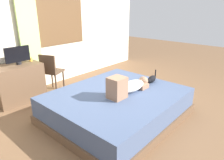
# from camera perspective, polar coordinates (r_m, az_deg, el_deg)

# --- Properties ---
(ground_plane) EXTENTS (16.00, 16.00, 0.00)m
(ground_plane) POSITION_cam_1_polar(r_m,az_deg,el_deg) (3.66, 2.35, -9.79)
(ground_plane) COLOR brown
(back_wall_with_window) EXTENTS (6.40, 0.14, 2.90)m
(back_wall_with_window) POSITION_cam_1_polar(r_m,az_deg,el_deg) (5.00, -19.19, 14.75)
(back_wall_with_window) COLOR beige
(back_wall_with_window) RESTS_ON ground
(bed) EXTENTS (2.18, 1.84, 0.46)m
(bed) POSITION_cam_1_polar(r_m,az_deg,el_deg) (3.50, 1.38, -7.04)
(bed) COLOR brown
(bed) RESTS_ON ground
(person_lying) EXTENTS (0.94, 0.28, 0.34)m
(person_lying) POSITION_cam_1_polar(r_m,az_deg,el_deg) (3.38, 4.57, -1.72)
(person_lying) COLOR silver
(person_lying) RESTS_ON bed
(cat) EXTENTS (0.36, 0.14, 0.21)m
(cat) POSITION_cam_1_polar(r_m,az_deg,el_deg) (3.89, 10.98, 0.22)
(cat) COLOR black
(cat) RESTS_ON bed
(desk) EXTENTS (0.90, 0.56, 0.74)m
(desk) POSITION_cam_1_polar(r_m,az_deg,el_deg) (4.48, -24.76, -0.77)
(desk) COLOR brown
(desk) RESTS_ON ground
(tv_monitor) EXTENTS (0.48, 0.10, 0.35)m
(tv_monitor) POSITION_cam_1_polar(r_m,az_deg,el_deg) (4.36, -24.88, 6.30)
(tv_monitor) COLOR black
(tv_monitor) RESTS_ON desk
(cup) EXTENTS (0.06, 0.06, 0.08)m
(cup) POSITION_cam_1_polar(r_m,az_deg,el_deg) (4.54, -21.76, 5.35)
(cup) COLOR gold
(cup) RESTS_ON desk
(chair_by_desk) EXTENTS (0.50, 0.50, 0.86)m
(chair_by_desk) POSITION_cam_1_polar(r_m,az_deg,el_deg) (4.61, -16.71, 2.67)
(chair_by_desk) COLOR #4C3828
(chair_by_desk) RESTS_ON ground
(curtain_left) EXTENTS (0.44, 0.06, 2.50)m
(curtain_left) POSITION_cam_1_polar(r_m,az_deg,el_deg) (4.74, -22.14, 11.68)
(curtain_left) COLOR #ADCC75
(curtain_left) RESTS_ON ground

